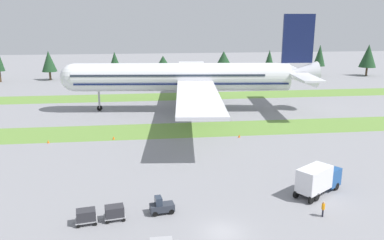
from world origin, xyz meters
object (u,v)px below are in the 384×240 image
airliner (189,77)px  cargo_dolly_lead (115,212)px  catering_truck (318,178)px  taxiway_marker_1 (239,136)px  cargo_dolly_second (86,216)px  ground_crew_marshaller (323,208)px  baggage_tug (161,206)px  taxiway_marker_0 (114,138)px  taxiway_marker_2 (48,142)px

airliner → cargo_dolly_lead: airliner is taller
airliner → catering_truck: size_ratio=10.14×
catering_truck → taxiway_marker_1: (-3.97, 23.63, -1.69)m
cargo_dolly_second → ground_crew_marshaller: ground_crew_marshaller is taller
cargo_dolly_lead → ground_crew_marshaller: ground_crew_marshaller is taller
baggage_tug → cargo_dolly_lead: baggage_tug is taller
taxiway_marker_0 → baggage_tug: bearing=-75.6°
taxiway_marker_2 → taxiway_marker_1: bearing=-1.2°
catering_truck → baggage_tug: bearing=-116.4°
taxiway_marker_2 → cargo_dolly_lead: bearing=-64.9°
airliner → baggage_tug: bearing=175.5°
cargo_dolly_second → catering_truck: bearing=88.9°
catering_truck → airliner: bearing=158.4°
baggage_tug → taxiway_marker_2: size_ratio=5.33×
baggage_tug → cargo_dolly_lead: (-4.96, -0.84, 0.10)m
catering_truck → taxiway_marker_2: (-36.99, 24.32, -1.69)m
cargo_dolly_lead → taxiway_marker_0: bearing=174.8°
baggage_tug → catering_truck: bearing=88.5°
taxiway_marker_2 → airliner: bearing=38.9°
cargo_dolly_second → taxiway_marker_0: (0.69, 29.17, -0.63)m
taxiway_marker_2 → cargo_dolly_second: bearing=-70.2°
baggage_tug → taxiway_marker_0: 28.75m
taxiway_marker_0 → taxiway_marker_2: 10.92m
catering_truck → taxiway_marker_0: bearing=-168.5°
baggage_tug → catering_truck: 19.20m
cargo_dolly_second → taxiway_marker_1: cargo_dolly_second is taller
catering_truck → taxiway_marker_0: (-26.10, 25.16, -1.67)m
baggage_tug → taxiway_marker_0: size_ratio=4.86×
ground_crew_marshaller → taxiway_marker_0: size_ratio=3.04×
cargo_dolly_lead → taxiway_marker_1: (19.96, 27.16, -0.65)m
cargo_dolly_lead → taxiway_marker_0: cargo_dolly_lead is taller
airliner → taxiway_marker_2: bearing=134.3°
taxiway_marker_1 → taxiway_marker_2: 33.03m
cargo_dolly_second → taxiway_marker_0: cargo_dolly_second is taller
airliner → taxiway_marker_2: (-26.51, -21.38, -7.42)m
airliner → catering_truck: (10.48, -45.70, -5.73)m
catering_truck → ground_crew_marshaller: (-1.82, -5.47, -1.01)m
taxiway_marker_1 → airliner: bearing=106.4°
taxiway_marker_1 → cargo_dolly_second: bearing=-129.5°
catering_truck → cargo_dolly_second: bearing=-116.0°
baggage_tug → ground_crew_marshaller: size_ratio=1.60×
baggage_tug → cargo_dolly_lead: bearing=-90.0°
taxiway_marker_1 → taxiway_marker_2: bearing=178.8°
cargo_dolly_second → ground_crew_marshaller: 25.02m
ground_crew_marshaller → taxiway_marker_0: bearing=-114.2°
taxiway_marker_2 → catering_truck: bearing=-33.3°
catering_truck → ground_crew_marshaller: size_ratio=4.04×
airliner → cargo_dolly_lead: size_ratio=29.48×
catering_truck → taxiway_marker_1: size_ratio=13.17×
cargo_dolly_second → taxiway_marker_2: cargo_dolly_second is taller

